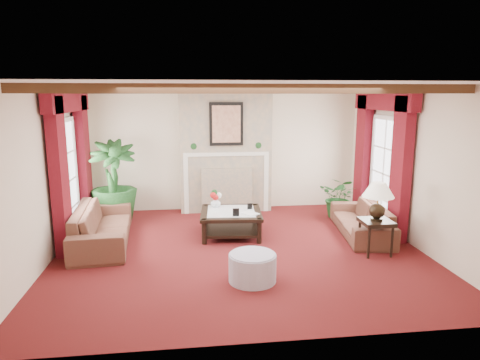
{
  "coord_description": "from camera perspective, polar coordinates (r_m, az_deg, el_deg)",
  "views": [
    {
      "loc": [
        -0.83,
        -6.77,
        2.57
      ],
      "look_at": [
        0.05,
        0.4,
        1.12
      ],
      "focal_mm": 32.0,
      "sensor_mm": 36.0,
      "label": 1
    }
  ],
  "objects": [
    {
      "name": "floor",
      "position": [
        7.29,
        -0.04,
        -9.29
      ],
      "size": [
        6.0,
        6.0,
        0.0
      ],
      "primitive_type": "plane",
      "color": "#4A0D11",
      "rests_on": "ground"
    },
    {
      "name": "ceiling",
      "position": [
        6.82,
        -0.05,
        12.45
      ],
      "size": [
        6.0,
        6.0,
        0.0
      ],
      "primitive_type": "plane",
      "rotation": [
        3.14,
        0.0,
        0.0
      ],
      "color": "white",
      "rests_on": "floor"
    },
    {
      "name": "back_wall",
      "position": [
        9.63,
        -2.05,
        4.08
      ],
      "size": [
        6.0,
        0.02,
        2.7
      ],
      "primitive_type": "cube",
      "color": "beige",
      "rests_on": "ground"
    },
    {
      "name": "left_wall",
      "position": [
        7.21,
        -24.43,
        0.59
      ],
      "size": [
        0.02,
        5.5,
        2.7
      ],
      "primitive_type": "cube",
      "color": "beige",
      "rests_on": "ground"
    },
    {
      "name": "right_wall",
      "position": [
        7.87,
        22.19,
        1.6
      ],
      "size": [
        0.02,
        5.5,
        2.7
      ],
      "primitive_type": "cube",
      "color": "beige",
      "rests_on": "ground"
    },
    {
      "name": "ceiling_beams",
      "position": [
        6.82,
        -0.05,
        11.94
      ],
      "size": [
        6.0,
        3.0,
        0.12
      ],
      "primitive_type": null,
      "color": "#3C2413",
      "rests_on": "ceiling"
    },
    {
      "name": "fireplace",
      "position": [
        9.36,
        -2.0,
        12.15
      ],
      "size": [
        2.0,
        0.52,
        2.7
      ],
      "primitive_type": null,
      "color": "#9F8767",
      "rests_on": "ground"
    },
    {
      "name": "french_door_left",
      "position": [
        8.07,
        -22.6,
        7.37
      ],
      "size": [
        0.1,
        1.1,
        2.16
      ],
      "primitive_type": null,
      "color": "white",
      "rests_on": "ground"
    },
    {
      "name": "french_door_right",
      "position": [
        8.66,
        19.18,
        7.82
      ],
      "size": [
        0.1,
        1.1,
        2.16
      ],
      "primitive_type": null,
      "color": "white",
      "rests_on": "ground"
    },
    {
      "name": "curtains_left",
      "position": [
        8.03,
        -22.07,
        10.4
      ],
      "size": [
        0.2,
        2.4,
        2.55
      ],
      "primitive_type": null,
      "color": "#540B11",
      "rests_on": "ground"
    },
    {
      "name": "curtains_right",
      "position": [
        8.6,
        18.7,
        10.64
      ],
      "size": [
        0.2,
        2.4,
        2.55
      ],
      "primitive_type": null,
      "color": "#540B11",
      "rests_on": "ground"
    },
    {
      "name": "sofa_left",
      "position": [
        7.84,
        -17.92,
        -4.99
      ],
      "size": [
        2.35,
        1.01,
        0.88
      ],
      "primitive_type": "imported",
      "rotation": [
        0.0,
        0.0,
        1.65
      ],
      "color": "#370F16",
      "rests_on": "ground"
    },
    {
      "name": "sofa_right",
      "position": [
        8.25,
        15.93,
        -4.49
      ],
      "size": [
        2.08,
        1.05,
        0.76
      ],
      "primitive_type": "imported",
      "rotation": [
        0.0,
        0.0,
        -1.7
      ],
      "color": "#370F16",
      "rests_on": "ground"
    },
    {
      "name": "potted_palm",
      "position": [
        9.1,
        -16.44,
        -2.46
      ],
      "size": [
        1.6,
        2.05,
        0.94
      ],
      "primitive_type": "imported",
      "rotation": [
        0.0,
        0.0,
        0.2
      ],
      "color": "black",
      "rests_on": "ground"
    },
    {
      "name": "small_plant",
      "position": [
        9.28,
        13.12,
        -2.85
      ],
      "size": [
        1.64,
        1.64,
        0.68
      ],
      "primitive_type": "imported",
      "rotation": [
        0.0,
        0.0,
        -0.68
      ],
      "color": "black",
      "rests_on": "ground"
    },
    {
      "name": "coffee_table",
      "position": [
        7.96,
        -1.19,
        -5.77
      ],
      "size": [
        1.19,
        1.19,
        0.45
      ],
      "primitive_type": null,
      "rotation": [
        0.0,
        0.0,
        -0.08
      ],
      "color": "black",
      "rests_on": "ground"
    },
    {
      "name": "side_table",
      "position": [
        7.38,
        17.59,
        -7.24
      ],
      "size": [
        0.61,
        0.61,
        0.57
      ],
      "primitive_type": null,
      "rotation": [
        0.0,
        0.0,
        0.32
      ],
      "color": "black",
      "rests_on": "ground"
    },
    {
      "name": "ottoman",
      "position": [
        6.09,
        1.66,
        -11.62
      ],
      "size": [
        0.67,
        0.67,
        0.39
      ],
      "primitive_type": "cylinder",
      "color": "#A3A1B7",
      "rests_on": "ground"
    },
    {
      "name": "table_lamp",
      "position": [
        7.21,
        17.88,
        -2.67
      ],
      "size": [
        0.51,
        0.51,
        0.64
      ],
      "primitive_type": null,
      "color": "black",
      "rests_on": "side_table"
    },
    {
      "name": "flower_vase",
      "position": [
        8.17,
        -3.26,
        -3.0
      ],
      "size": [
        0.21,
        0.22,
        0.19
      ],
      "primitive_type": "imported",
      "rotation": [
        0.0,
        0.0,
        0.06
      ],
      "color": "silver",
      "rests_on": "coffee_table"
    },
    {
      "name": "book",
      "position": [
        7.6,
        0.72,
        -3.63
      ],
      "size": [
        0.25,
        0.23,
        0.31
      ],
      "primitive_type": "imported",
      "rotation": [
        0.0,
        0.0,
        0.56
      ],
      "color": "black",
      "rests_on": "coffee_table"
    },
    {
      "name": "photo_frame_a",
      "position": [
        7.54,
        -0.55,
        -4.36
      ],
      "size": [
        0.12,
        0.03,
        0.15
      ],
      "primitive_type": null,
      "rotation": [
        0.0,
        0.0,
        -0.07
      ],
      "color": "black",
      "rests_on": "coffee_table"
    },
    {
      "name": "photo_frame_b",
      "position": [
        8.0,
        1.31,
        -3.55
      ],
      "size": [
        0.1,
        0.03,
        0.12
      ],
      "primitive_type": null,
      "rotation": [
        0.0,
        0.0,
        0.16
      ],
      "color": "black",
      "rests_on": "coffee_table"
    }
  ]
}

